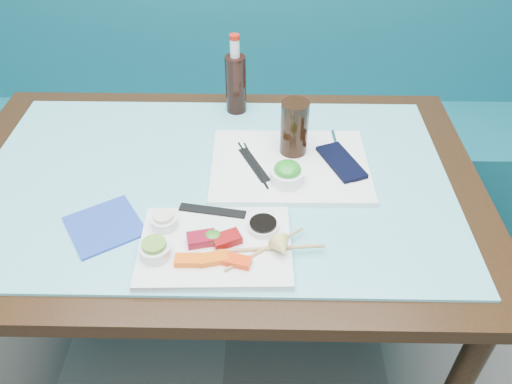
{
  "coord_description": "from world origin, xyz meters",
  "views": [
    {
      "loc": [
        0.13,
        0.44,
        1.58
      ],
      "look_at": [
        0.11,
        1.35,
        0.8
      ],
      "focal_mm": 35.0,
      "sensor_mm": 36.0,
      "label": 1
    }
  ],
  "objects_px": {
    "sashimi_plate": "(215,247)",
    "serving_tray": "(290,166)",
    "seaweed_bowl": "(287,176)",
    "booth_bench": "(235,125)",
    "blue_napkin": "(105,226)",
    "dining_table": "(216,204)",
    "cola_glass": "(294,128)",
    "cola_bottle_body": "(236,84)"
  },
  "relations": [
    {
      "from": "sashimi_plate",
      "to": "serving_tray",
      "type": "height_order",
      "value": "sashimi_plate"
    },
    {
      "from": "serving_tray",
      "to": "seaweed_bowl",
      "type": "height_order",
      "value": "seaweed_bowl"
    },
    {
      "from": "booth_bench",
      "to": "blue_napkin",
      "type": "relative_size",
      "value": 19.24
    },
    {
      "from": "dining_table",
      "to": "seaweed_bowl",
      "type": "xyz_separation_m",
      "value": [
        0.19,
        -0.03,
        0.12
      ]
    },
    {
      "from": "sashimi_plate",
      "to": "blue_napkin",
      "type": "height_order",
      "value": "sashimi_plate"
    },
    {
      "from": "cola_glass",
      "to": "blue_napkin",
      "type": "distance_m",
      "value": 0.54
    },
    {
      "from": "sashimi_plate",
      "to": "blue_napkin",
      "type": "xyz_separation_m",
      "value": [
        -0.26,
        0.07,
        -0.01
      ]
    },
    {
      "from": "booth_bench",
      "to": "cola_glass",
      "type": "xyz_separation_m",
      "value": [
        0.21,
        -0.74,
        0.47
      ]
    },
    {
      "from": "dining_table",
      "to": "cola_glass",
      "type": "distance_m",
      "value": 0.29
    },
    {
      "from": "booth_bench",
      "to": "cola_bottle_body",
      "type": "relative_size",
      "value": 16.9
    },
    {
      "from": "cola_glass",
      "to": "blue_napkin",
      "type": "xyz_separation_m",
      "value": [
        -0.45,
        -0.29,
        -0.09
      ]
    },
    {
      "from": "blue_napkin",
      "to": "sashimi_plate",
      "type": "bearing_deg",
      "value": -14.03
    },
    {
      "from": "serving_tray",
      "to": "seaweed_bowl",
      "type": "bearing_deg",
      "value": -98.32
    },
    {
      "from": "serving_tray",
      "to": "sashimi_plate",
      "type": "bearing_deg",
      "value": -121.17
    },
    {
      "from": "dining_table",
      "to": "booth_bench",
      "type": "bearing_deg",
      "value": 90.0
    },
    {
      "from": "seaweed_bowl",
      "to": "blue_napkin",
      "type": "distance_m",
      "value": 0.46
    },
    {
      "from": "serving_tray",
      "to": "booth_bench",
      "type": "bearing_deg",
      "value": 103.29
    },
    {
      "from": "dining_table",
      "to": "blue_napkin",
      "type": "height_order",
      "value": "blue_napkin"
    },
    {
      "from": "serving_tray",
      "to": "blue_napkin",
      "type": "relative_size",
      "value": 2.66
    },
    {
      "from": "booth_bench",
      "to": "dining_table",
      "type": "height_order",
      "value": "booth_bench"
    },
    {
      "from": "serving_tray",
      "to": "blue_napkin",
      "type": "xyz_separation_m",
      "value": [
        -0.44,
        -0.23,
        -0.0
      ]
    },
    {
      "from": "blue_napkin",
      "to": "cola_bottle_body",
      "type": "bearing_deg",
      "value": 61.54
    },
    {
      "from": "seaweed_bowl",
      "to": "sashimi_plate",
      "type": "bearing_deg",
      "value": -126.56
    },
    {
      "from": "dining_table",
      "to": "blue_napkin",
      "type": "distance_m",
      "value": 0.32
    },
    {
      "from": "booth_bench",
      "to": "cola_bottle_body",
      "type": "distance_m",
      "value": 0.69
    },
    {
      "from": "dining_table",
      "to": "cola_glass",
      "type": "height_order",
      "value": "cola_glass"
    },
    {
      "from": "booth_bench",
      "to": "cola_glass",
      "type": "distance_m",
      "value": 0.9
    },
    {
      "from": "dining_table",
      "to": "seaweed_bowl",
      "type": "relative_size",
      "value": 16.2
    },
    {
      "from": "serving_tray",
      "to": "cola_glass",
      "type": "relative_size",
      "value": 2.73
    },
    {
      "from": "sashimi_plate",
      "to": "cola_bottle_body",
      "type": "bearing_deg",
      "value": 86.52
    },
    {
      "from": "serving_tray",
      "to": "blue_napkin",
      "type": "height_order",
      "value": "serving_tray"
    },
    {
      "from": "sashimi_plate",
      "to": "blue_napkin",
      "type": "bearing_deg",
      "value": 164.31
    },
    {
      "from": "serving_tray",
      "to": "dining_table",
      "type": "bearing_deg",
      "value": -167.63
    },
    {
      "from": "booth_bench",
      "to": "blue_napkin",
      "type": "bearing_deg",
      "value": -103.24
    },
    {
      "from": "cola_bottle_body",
      "to": "blue_napkin",
      "type": "relative_size",
      "value": 1.14
    },
    {
      "from": "booth_bench",
      "to": "seaweed_bowl",
      "type": "relative_size",
      "value": 34.71
    },
    {
      "from": "sashimi_plate",
      "to": "blue_napkin",
      "type": "distance_m",
      "value": 0.27
    },
    {
      "from": "serving_tray",
      "to": "cola_bottle_body",
      "type": "relative_size",
      "value": 2.34
    },
    {
      "from": "serving_tray",
      "to": "seaweed_bowl",
      "type": "xyz_separation_m",
      "value": [
        -0.01,
        -0.07,
        0.03
      ]
    },
    {
      "from": "cola_bottle_body",
      "to": "seaweed_bowl",
      "type": "bearing_deg",
      "value": -68.3
    },
    {
      "from": "booth_bench",
      "to": "serving_tray",
      "type": "distance_m",
      "value": 0.91
    },
    {
      "from": "cola_glass",
      "to": "blue_napkin",
      "type": "bearing_deg",
      "value": -147.52
    }
  ]
}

